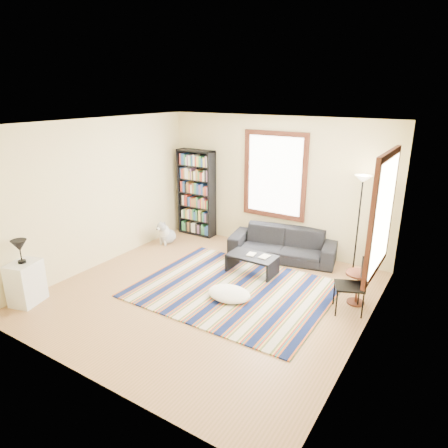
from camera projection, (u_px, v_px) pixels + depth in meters
The scene contains 21 objects.
floor at pixel (208, 296), 6.78m from camera, with size 5.00×5.00×0.10m, color #A7744C.
ceiling at pixel (206, 120), 5.86m from camera, with size 5.00×5.00×0.10m, color white.
wall_back at pixel (276, 184), 8.36m from camera, with size 5.00×0.10×2.80m, color beige.
wall_front at pixel (73, 274), 4.27m from camera, with size 5.00×0.10×2.80m, color beige.
wall_left at pixel (97, 193), 7.61m from camera, with size 0.10×5.00×2.80m, color beige.
wall_right at pixel (374, 246), 5.03m from camera, with size 0.10×5.00×2.80m, color beige.
window_back at pixel (275, 175), 8.24m from camera, with size 1.20×0.06×1.60m, color white.
window_right at pixel (383, 214), 5.65m from camera, with size 0.06×1.20×1.60m, color white.
rug at pixel (233, 289), 6.88m from camera, with size 3.20×2.56×0.02m, color #0C163E.
sofa at pixel (283, 244), 8.09m from camera, with size 0.83×2.12×0.62m, color black.
bookshelf at pixel (197, 193), 9.27m from camera, with size 0.90×0.30×2.00m, color black.
coffee_table at pixel (252, 264), 7.47m from camera, with size 0.90×0.50×0.36m, color black.
book_a at pixel (248, 254), 7.46m from camera, with size 0.19×0.14×0.02m, color beige.
book_b at pixel (261, 256), 7.37m from camera, with size 0.16×0.22×0.02m, color beige.
floor_cushion at pixel (229, 294), 6.56m from camera, with size 0.74×0.56×0.19m, color white.
floor_lamp at pixel (358, 226), 7.26m from camera, with size 0.30×0.30×1.86m, color black, non-canonical shape.
side_table at pixel (357, 288), 6.37m from camera, with size 0.40×0.40×0.54m, color #481E12.
folding_chair at pixel (349, 286), 6.09m from camera, with size 0.42×0.40×0.86m, color black.
white_cabinet at pixel (26, 283), 6.37m from camera, with size 0.38×0.50×0.70m, color silver.
table_lamp at pixel (20, 252), 6.20m from camera, with size 0.24×0.24×0.38m, color black, non-canonical shape.
dog at pixel (167, 232), 8.91m from camera, with size 0.38×0.53×0.53m, color #ACACAC, non-canonical shape.
Camera 1 is at (3.44, -4.97, 3.28)m, focal length 32.00 mm.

